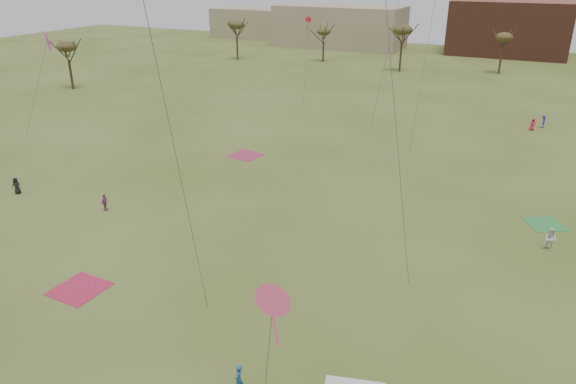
% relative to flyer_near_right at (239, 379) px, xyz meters
% --- Properties ---
extents(ground, '(260.00, 260.00, 0.00)m').
position_rel_flyer_near_right_xyz_m(ground, '(-3.21, 0.28, -0.82)').
color(ground, '#415119').
rests_on(ground, ground).
extents(flyer_near_right, '(0.56, 0.69, 1.65)m').
position_rel_flyer_near_right_xyz_m(flyer_near_right, '(0.00, 0.00, 0.00)').
color(flyer_near_right, '#1D4F86').
rests_on(flyer_near_right, ground).
extents(flyer_mid_a, '(0.92, 0.83, 1.58)m').
position_rel_flyer_near_right_xyz_m(flyer_mid_a, '(-31.20, 12.65, -0.03)').
color(flyer_mid_a, black).
rests_on(flyer_mid_a, ground).
extents(spectator_mid_d, '(0.56, 0.93, 1.49)m').
position_rel_flyer_near_right_xyz_m(spectator_mid_d, '(-21.23, 13.39, -0.08)').
color(spectator_mid_d, '#9B4089').
rests_on(spectator_mid_d, ground).
extents(spectator_mid_e, '(1.04, 0.93, 1.77)m').
position_rel_flyer_near_right_xyz_m(spectator_mid_e, '(13.47, 22.45, 0.06)').
color(spectator_mid_e, silver).
rests_on(spectator_mid_e, ground).
extents(flyer_far_b, '(0.90, 0.82, 1.55)m').
position_rel_flyer_near_right_xyz_m(flyer_far_b, '(10.67, 55.48, -0.05)').
color(flyer_far_b, '#C42142').
rests_on(flyer_far_b, ground).
extents(flyer_far_c, '(0.75, 1.13, 1.63)m').
position_rel_flyer_near_right_xyz_m(flyer_far_c, '(11.83, 57.38, -0.01)').
color(flyer_far_c, '#272094').
rests_on(flyer_far_c, ground).
extents(blanket_red, '(3.24, 3.24, 0.03)m').
position_rel_flyer_near_right_xyz_m(blanket_red, '(-14.09, 3.35, -0.82)').
color(blanket_red, '#B52443').
rests_on(blanket_red, ground).
extents(blanket_plum, '(3.81, 3.81, 0.03)m').
position_rel_flyer_near_right_xyz_m(blanket_plum, '(-17.52, 31.12, -0.82)').
color(blanket_plum, '#9E3052').
rests_on(blanket_plum, ground).
extents(blanket_olive, '(3.76, 3.76, 0.03)m').
position_rel_flyer_near_right_xyz_m(blanket_olive, '(13.12, 26.96, -0.82)').
color(blanket_olive, '#328C3D').
rests_on(blanket_olive, ground).
extents(tree_line, '(117.44, 49.32, 8.91)m').
position_rel_flyer_near_right_xyz_m(tree_line, '(-6.06, 79.40, 6.26)').
color(tree_line, '#3A2B1E').
rests_on(tree_line, ground).
extents(building_tan, '(32.00, 14.00, 10.00)m').
position_rel_flyer_near_right_xyz_m(building_tan, '(-38.21, 115.28, 4.18)').
color(building_tan, '#937F60').
rests_on(building_tan, ground).
extents(building_brick, '(26.00, 16.00, 12.00)m').
position_rel_flyer_near_right_xyz_m(building_brick, '(1.79, 120.28, 5.18)').
color(building_brick, brown).
rests_on(building_brick, ground).
extents(building_tan_west, '(20.00, 12.00, 8.00)m').
position_rel_flyer_near_right_xyz_m(building_tan_west, '(-68.21, 122.28, 3.18)').
color(building_tan_west, '#937F60').
rests_on(building_tan_west, ground).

